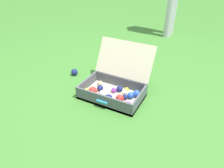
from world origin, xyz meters
TOP-DOWN VIEW (x-y plane):
  - ground_plane at (0.00, 0.00)m, footprint 16.00×16.00m
  - open_suitcase at (-0.04, 0.04)m, footprint 0.59×0.58m
  - stray_ball_on_grass at (-0.63, 0.17)m, footprint 0.08×0.08m

SIDE VIEW (x-z plane):
  - ground_plane at x=0.00m, z-range 0.00..0.00m
  - stray_ball_on_grass at x=-0.63m, z-range 0.00..0.08m
  - open_suitcase at x=-0.04m, z-range -0.13..0.33m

